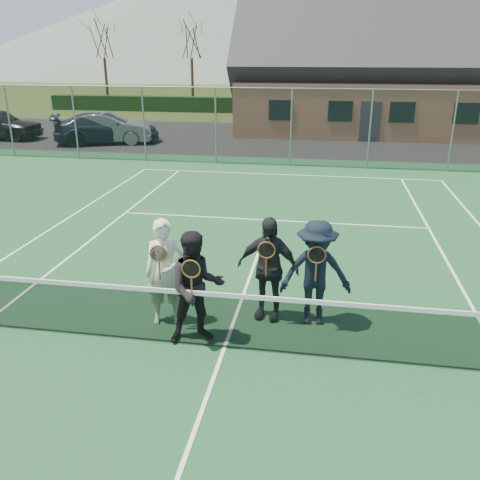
{
  "coord_description": "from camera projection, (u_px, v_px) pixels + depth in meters",
  "views": [
    {
      "loc": [
        1.35,
        -6.61,
        4.31
      ],
      "look_at": [
        -0.01,
        1.5,
        1.25
      ],
      "focal_mm": 38.0,
      "sensor_mm": 36.0,
      "label": 1
    }
  ],
  "objects": [
    {
      "name": "tree_a",
      "position": [
        102.0,
        31.0,
        38.79
      ],
      "size": [
        3.2,
        3.2,
        7.77
      ],
      "color": "#3C2216",
      "rests_on": "ground"
    },
    {
      "name": "tree_c",
      "position": [
        341.0,
        29.0,
        36.0
      ],
      "size": [
        3.2,
        3.2,
        7.77
      ],
      "color": "#3C2416",
      "rests_on": "ground"
    },
    {
      "name": "tree_b",
      "position": [
        191.0,
        30.0,
        37.7
      ],
      "size": [
        3.2,
        3.2,
        7.77
      ],
      "color": "#3D2616",
      "rests_on": "ground"
    },
    {
      "name": "court_surface",
      "position": [
        224.0,
        349.0,
        7.82
      ],
      "size": [
        30.0,
        30.0,
        0.02
      ],
      "primitive_type": "cube",
      "color": "#1C4C2B",
      "rests_on": "ground"
    },
    {
      "name": "car_b",
      "position": [
        107.0,
        128.0,
        25.11
      ],
      "size": [
        4.69,
        2.41,
        1.47
      ],
      "primitive_type": "imported",
      "rotation": [
        0.0,
        0.0,
        1.77
      ],
      "color": "gray",
      "rests_on": "ground"
    },
    {
      "name": "player_a",
      "position": [
        165.0,
        272.0,
        8.29
      ],
      "size": [
        0.75,
        0.59,
        1.8
      ],
      "color": "white",
      "rests_on": "court_surface"
    },
    {
      "name": "clubhouse",
      "position": [
        379.0,
        58.0,
        27.99
      ],
      "size": [
        15.6,
        8.2,
        7.7
      ],
      "color": "#9E6B4C",
      "rests_on": "ground"
    },
    {
      "name": "tennis_net",
      "position": [
        224.0,
        318.0,
        7.63
      ],
      "size": [
        11.68,
        0.08,
        1.1
      ],
      "color": "slate",
      "rests_on": "ground"
    },
    {
      "name": "player_b",
      "position": [
        196.0,
        288.0,
        7.75
      ],
      "size": [
        1.07,
        0.97,
        1.8
      ],
      "color": "black",
      "rests_on": "court_surface"
    },
    {
      "name": "player_c",
      "position": [
        268.0,
        268.0,
        8.45
      ],
      "size": [
        1.11,
        0.6,
        1.8
      ],
      "color": "black",
      "rests_on": "court_surface"
    },
    {
      "name": "hill_centre",
      "position": [
        441.0,
        11.0,
        88.7
      ],
      "size": [
        120.0,
        120.0,
        22.0
      ],
      "primitive_type": "cone",
      "color": "#56685D",
      "rests_on": "ground"
    },
    {
      "name": "car_c",
      "position": [
        107.0,
        128.0,
        25.19
      ],
      "size": [
        5.52,
        3.96,
        1.48
      ],
      "primitive_type": "imported",
      "rotation": [
        0.0,
        0.0,
        1.98
      ],
      "color": "#1A2135",
      "rests_on": "ground"
    },
    {
      "name": "tarmac_carpark",
      "position": [
        223.0,
        138.0,
        26.93
      ],
      "size": [
        40.0,
        12.0,
        0.01
      ],
      "primitive_type": "cube",
      "color": "black",
      "rests_on": "ground"
    },
    {
      "name": "player_d",
      "position": [
        316.0,
        273.0,
        8.26
      ],
      "size": [
        1.24,
        0.82,
        1.8
      ],
      "color": "black",
      "rests_on": "court_surface"
    },
    {
      "name": "court_markings",
      "position": [
        224.0,
        348.0,
        7.81
      ],
      "size": [
        11.03,
        23.83,
        0.01
      ],
      "color": "white",
      "rests_on": "court_surface"
    },
    {
      "name": "ground",
      "position": [
        299.0,
        140.0,
        26.31
      ],
      "size": [
        220.0,
        220.0,
        0.0
      ],
      "primitive_type": "plane",
      "color": "#2F4217",
      "rests_on": "ground"
    },
    {
      "name": "hedge_row",
      "position": [
        309.0,
        106.0,
        37.21
      ],
      "size": [
        40.0,
        1.2,
        1.1
      ],
      "primitive_type": "cube",
      "color": "black",
      "rests_on": "ground"
    },
    {
      "name": "hill_west",
      "position": [
        192.0,
        25.0,
        96.37
      ],
      "size": [
        110.0,
        110.0,
        18.0
      ],
      "primitive_type": "cone",
      "color": "#56675C",
      "rests_on": "ground"
    },
    {
      "name": "perimeter_fence",
      "position": [
        291.0,
        128.0,
        19.77
      ],
      "size": [
        30.07,
        0.07,
        3.02
      ],
      "color": "slate",
      "rests_on": "ground"
    }
  ]
}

